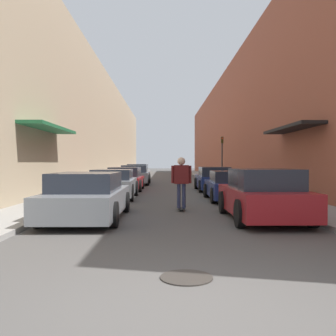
{
  "coord_description": "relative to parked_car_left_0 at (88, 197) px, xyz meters",
  "views": [
    {
      "loc": [
        -0.28,
        -3.87,
        1.53
      ],
      "look_at": [
        -0.13,
        10.13,
        1.33
      ],
      "focal_mm": 40.0,
      "sensor_mm": 36.0,
      "label": 1
    }
  ],
  "objects": [
    {
      "name": "ground",
      "position": [
        2.34,
        18.97,
        -0.61
      ],
      "size": [
        138.59,
        138.59,
        0.0
      ],
      "primitive_type": "plane",
      "color": "#4C4947"
    },
    {
      "name": "parked_car_right_0",
      "position": [
        4.69,
        -0.17,
        0.05
      ],
      "size": [
        1.89,
        4.07,
        1.37
      ],
      "color": "maroon",
      "rests_on": "ground"
    },
    {
      "name": "parked_car_left_1",
      "position": [
        -0.11,
        5.83,
        0.0
      ],
      "size": [
        1.92,
        4.18,
        1.24
      ],
      "color": "gray",
      "rests_on": "ground"
    },
    {
      "name": "traffic_light",
      "position": [
        6.15,
        16.15,
        1.52
      ],
      "size": [
        0.16,
        0.22,
        3.22
      ],
      "color": "#2D2D2D",
      "rests_on": "curb_strip_right"
    },
    {
      "name": "parked_car_left_4",
      "position": [
        -0.13,
        21.47,
        0.06
      ],
      "size": [
        1.9,
        4.83,
        1.4
      ],
      "color": "#B7B7BC",
      "rests_on": "ground"
    },
    {
      "name": "parked_car_right_2",
      "position": [
        4.76,
        10.16,
        0.02
      ],
      "size": [
        1.85,
        4.31,
        1.3
      ],
      "color": "navy",
      "rests_on": "ground"
    },
    {
      "name": "skateboarder",
      "position": [
        2.61,
        1.82,
        0.44
      ],
      "size": [
        0.65,
        0.78,
        1.7
      ],
      "color": "black",
      "rests_on": "ground"
    },
    {
      "name": "curb_strip_right",
      "position": [
        6.67,
        25.27,
        -0.55
      ],
      "size": [
        1.8,
        63.0,
        0.12
      ],
      "color": "gray",
      "rests_on": "ground"
    },
    {
      "name": "curb_strip_left",
      "position": [
        -2.0,
        25.27,
        -0.55
      ],
      "size": [
        1.8,
        63.0,
        0.12
      ],
      "color": "gray",
      "rests_on": "ground"
    },
    {
      "name": "parked_car_left_3",
      "position": [
        0.04,
        15.85,
        0.05
      ],
      "size": [
        2.06,
        4.11,
        1.35
      ],
      "color": "#515459",
      "rests_on": "ground"
    },
    {
      "name": "building_row_right",
      "position": [
        9.57,
        25.27,
        4.31
      ],
      "size": [
        4.9,
        63.0,
        9.85
      ],
      "color": "brown",
      "rests_on": "ground"
    },
    {
      "name": "manhole_cover",
      "position": [
        2.35,
        -5.17,
        -0.6
      ],
      "size": [
        0.7,
        0.7,
        0.02
      ],
      "color": "#332D28",
      "rests_on": "ground"
    },
    {
      "name": "parked_car_left_0",
      "position": [
        0.0,
        0.0,
        0.0
      ],
      "size": [
        1.95,
        4.54,
        1.26
      ],
      "color": "gray",
      "rests_on": "ground"
    },
    {
      "name": "parked_car_left_2",
      "position": [
        -0.07,
        10.51,
        -0.0
      ],
      "size": [
        1.92,
        4.07,
        1.28
      ],
      "color": "maroon",
      "rests_on": "ground"
    },
    {
      "name": "parked_car_right_1",
      "position": [
        4.79,
        4.99,
        -0.03
      ],
      "size": [
        1.96,
        3.97,
        1.2
      ],
      "color": "navy",
      "rests_on": "ground"
    },
    {
      "name": "building_row_left",
      "position": [
        -4.89,
        25.26,
        4.09
      ],
      "size": [
        4.9,
        63.0,
        9.41
      ],
      "color": "tan",
      "rests_on": "ground"
    }
  ]
}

